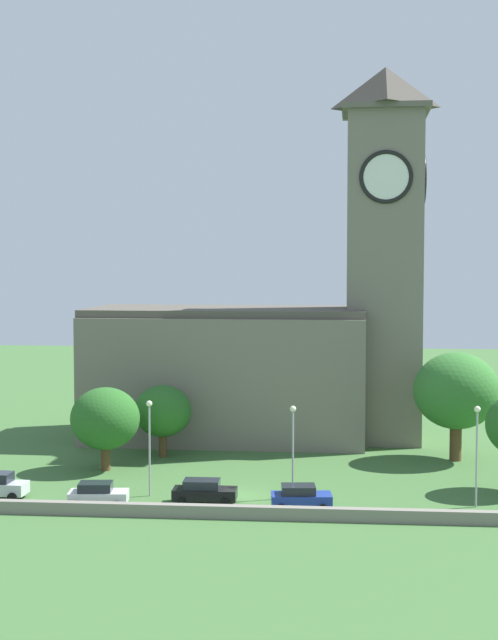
% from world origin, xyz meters
% --- Properties ---
extents(ground_plane, '(200.00, 200.00, 0.00)m').
position_xyz_m(ground_plane, '(0.00, 15.00, 0.00)').
color(ground_plane, '#3D6633').
extents(church, '(32.18, 13.54, 34.85)m').
position_xyz_m(church, '(0.95, 22.23, 9.51)').
color(church, slate).
rests_on(church, ground).
extents(quay_barrier, '(55.40, 0.70, 0.87)m').
position_xyz_m(quay_barrier, '(0.00, -5.79, 0.44)').
color(quay_barrier, gray).
rests_on(quay_barrier, ground).
extents(car_white, '(4.21, 2.49, 1.68)m').
position_xyz_m(car_white, '(-9.39, -3.59, 0.85)').
color(car_white, silver).
rests_on(car_white, ground).
extents(car_black, '(4.49, 2.22, 1.69)m').
position_xyz_m(car_black, '(-2.17, -2.19, 0.85)').
color(car_black, black).
rests_on(car_black, ground).
extents(car_blue, '(4.29, 2.56, 1.65)m').
position_xyz_m(car_blue, '(4.62, -3.03, 0.83)').
color(car_blue, '#233D9E').
rests_on(car_blue, ground).
extents(streetlamp_west_mid, '(0.44, 0.44, 6.95)m').
position_xyz_m(streetlamp_west_mid, '(-6.36, -0.46, 4.65)').
color(streetlamp_west_mid, '#9EA0A5').
rests_on(streetlamp_west_mid, ground).
extents(streetlamp_central, '(0.44, 0.44, 6.67)m').
position_xyz_m(streetlamp_central, '(3.97, -0.14, 4.48)').
color(streetlamp_central, '#9EA0A5').
rests_on(streetlamp_central, ground).
extents(streetlamp_east_mid, '(0.44, 0.44, 7.03)m').
position_xyz_m(streetlamp_east_mid, '(16.67, -1.46, 4.69)').
color(streetlamp_east_mid, '#9EA0A5').
rests_on(streetlamp_east_mid, ground).
extents(tree_riverside_west, '(4.95, 4.95, 6.24)m').
position_xyz_m(tree_riverside_west, '(-7.83, 12.85, 3.99)').
color(tree_riverside_west, brown).
rests_on(tree_riverside_west, ground).
extents(tree_by_tower, '(5.60, 5.60, 6.77)m').
position_xyz_m(tree_by_tower, '(-11.53, 7.34, 4.22)').
color(tree_by_tower, brown).
rests_on(tree_by_tower, ground).
extents(tree_churchyard, '(7.23, 7.23, 9.24)m').
position_xyz_m(tree_churchyard, '(17.25, 13.60, 5.94)').
color(tree_churchyard, brown).
rests_on(tree_churchyard, ground).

